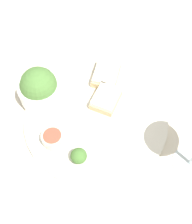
{
  "coord_description": "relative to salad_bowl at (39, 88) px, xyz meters",
  "views": [
    {
      "loc": [
        0.26,
        0.23,
        0.58
      ],
      "look_at": [
        0.0,
        0.0,
        0.03
      ],
      "focal_mm": 45.0,
      "sensor_mm": 36.0,
      "label": 1
    }
  ],
  "objects": [
    {
      "name": "ground_plane",
      "position": [
        -0.05,
        0.14,
        -0.05
      ],
      "size": [
        4.0,
        4.0,
        0.0
      ],
      "primitive_type": "plane",
      "color": "beige"
    },
    {
      "name": "salad_bowl",
      "position": [
        0.0,
        0.0,
        0.0
      ],
      "size": [
        0.1,
        0.1,
        0.09
      ],
      "color": "white",
      "rests_on": "dinner_plate"
    },
    {
      "name": "garnish",
      "position": [
        0.06,
        0.18,
        -0.02
      ],
      "size": [
        0.04,
        0.04,
        0.04
      ],
      "color": "#477533",
      "rests_on": "dinner_plate"
    },
    {
      "name": "cheese_toast_far",
      "position": [
        -0.1,
        0.13,
        -0.03
      ],
      "size": [
        0.09,
        0.08,
        0.03
      ],
      "color": "#D1B27F",
      "rests_on": "dinner_plate"
    },
    {
      "name": "cheese_toast_near",
      "position": [
        -0.15,
        0.08,
        -0.03
      ],
      "size": [
        0.1,
        0.09,
        0.03
      ],
      "color": "#D1B27F",
      "rests_on": "dinner_plate"
    },
    {
      "name": "dinner_plate",
      "position": [
        -0.05,
        0.14,
        -0.05
      ],
      "size": [
        0.34,
        0.34,
        0.01
      ],
      "color": "silver",
      "rests_on": "ground_plane"
    },
    {
      "name": "sauce_ramekin",
      "position": [
        0.06,
        0.11,
        -0.02
      ],
      "size": [
        0.05,
        0.05,
        0.03
      ],
      "color": "beige",
      "rests_on": "dinner_plate"
    }
  ]
}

